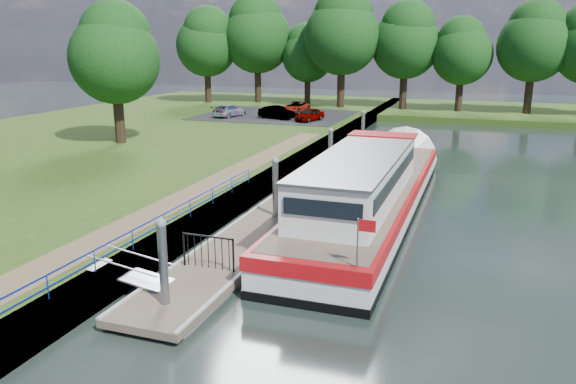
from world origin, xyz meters
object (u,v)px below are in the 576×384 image
(car_a, at_px, (310,115))
(pontoon, at_px, (307,194))
(car_b, at_px, (277,112))
(car_c, at_px, (229,111))
(barge, at_px, (372,190))
(car_d, at_px, (295,107))

(car_a, bearing_deg, pontoon, -56.58)
(car_b, distance_m, car_c, 4.79)
(pontoon, distance_m, car_c, 26.72)
(car_a, distance_m, car_c, 8.10)
(pontoon, relative_size, barge, 1.42)
(car_a, relative_size, car_c, 0.86)
(barge, distance_m, car_b, 27.26)
(car_c, distance_m, car_d, 6.83)
(barge, xyz_separation_m, car_a, (-10.18, 23.23, 0.32))
(car_c, relative_size, car_d, 0.98)
(barge, height_order, car_a, barge)
(pontoon, bearing_deg, car_d, 109.77)
(pontoon, xyz_separation_m, car_b, (-9.88, 22.27, 1.24))
(pontoon, height_order, car_b, car_b)
(pontoon, distance_m, car_b, 24.39)
(car_a, xyz_separation_m, car_b, (-3.30, 0.47, 0.01))
(barge, height_order, car_c, barge)
(car_b, bearing_deg, car_a, -80.12)
(barge, bearing_deg, car_c, 127.60)
(pontoon, xyz_separation_m, barge, (3.60, -1.43, 0.90))
(car_b, height_order, car_d, car_b)
(pontoon, relative_size, car_d, 7.51)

